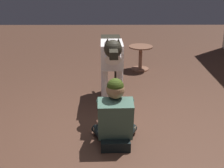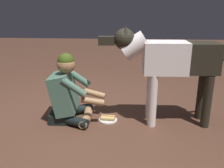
# 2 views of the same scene
# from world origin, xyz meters

# --- Properties ---
(ground_plane) EXTENTS (15.35, 15.35, 0.00)m
(ground_plane) POSITION_xyz_m (0.00, 0.00, 0.00)
(ground_plane) COLOR #503225
(person_sitting_on_floor) EXTENTS (0.67, 0.58, 0.83)m
(person_sitting_on_floor) POSITION_xyz_m (0.10, 0.05, 0.34)
(person_sitting_on_floor) COLOR black
(person_sitting_on_floor) RESTS_ON ground
(large_dog) EXTENTS (1.50, 0.34, 1.13)m
(large_dog) POSITION_xyz_m (-1.07, 0.01, 0.75)
(large_dog) COLOR white
(large_dog) RESTS_ON ground
(hot_dog_on_plate) EXTENTS (0.22, 0.22, 0.06)m
(hot_dog_on_plate) POSITION_xyz_m (-0.37, 0.03, 0.03)
(hot_dog_on_plate) COLOR silver
(hot_dog_on_plate) RESTS_ON ground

